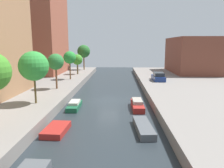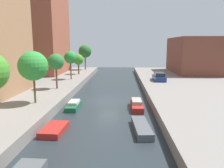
% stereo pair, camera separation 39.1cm
% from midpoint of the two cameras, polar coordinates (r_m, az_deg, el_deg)
% --- Properties ---
extents(ground_plane, '(84.00, 84.00, 0.00)m').
position_cam_midpoint_polar(ground_plane, '(27.85, -0.53, -4.32)').
color(ground_plane, '#232B30').
extents(apartment_tower_far, '(10.00, 13.10, 27.45)m').
position_cam_midpoint_polar(apartment_tower_far, '(50.14, -18.82, 18.57)').
color(apartment_tower_far, brown).
rests_on(apartment_tower_far, quay_left).
extents(low_block_right, '(10.00, 14.79, 7.64)m').
position_cam_midpoint_polar(low_block_right, '(51.49, 21.52, 7.09)').
color(low_block_right, brown).
rests_on(low_block_right, quay_right).
extents(street_tree_1, '(3.02, 3.02, 5.40)m').
position_cam_midpoint_polar(street_tree_1, '(23.51, -19.61, 4.48)').
color(street_tree_1, brown).
rests_on(street_tree_1, quay_left).
extents(street_tree_2, '(2.22, 2.22, 4.85)m').
position_cam_midpoint_polar(street_tree_2, '(30.74, -14.21, 5.64)').
color(street_tree_2, brown).
rests_on(street_tree_2, quay_left).
extents(street_tree_3, '(2.18, 2.18, 4.94)m').
position_cam_midpoint_polar(street_tree_3, '(38.94, -10.60, 6.83)').
color(street_tree_3, brown).
rests_on(street_tree_3, quay_left).
extents(street_tree_4, '(2.17, 2.17, 4.12)m').
position_cam_midpoint_polar(street_tree_4, '(45.69, -8.60, 6.35)').
color(street_tree_4, brown).
rests_on(street_tree_4, quay_left).
extents(street_tree_5, '(3.13, 3.13, 6.06)m').
position_cam_midpoint_polar(street_tree_5, '(53.83, -6.90, 8.52)').
color(street_tree_5, brown).
rests_on(street_tree_5, quay_left).
extents(parked_car, '(1.83, 4.41, 1.40)m').
position_cam_midpoint_polar(parked_car, '(37.97, 12.56, 1.78)').
color(parked_car, navy).
rests_on(parked_car, quay_right).
extents(moored_boat_left_1, '(1.81, 3.12, 0.49)m').
position_cam_midpoint_polar(moored_boat_left_1, '(18.48, -14.35, -11.51)').
color(moored_boat_left_1, maroon).
rests_on(moored_boat_left_1, ground_plane).
extents(moored_boat_left_2, '(1.25, 3.72, 0.79)m').
position_cam_midpoint_polar(moored_boat_left_2, '(24.76, -9.60, -5.52)').
color(moored_boat_left_2, '#195638').
rests_on(moored_boat_left_2, ground_plane).
extents(moored_boat_right_1, '(1.54, 4.46, 0.57)m').
position_cam_midpoint_polar(moored_boat_right_1, '(18.37, 8.40, -11.28)').
color(moored_boat_right_1, '#4C5156').
rests_on(moored_boat_right_1, ground_plane).
extents(moored_boat_right_2, '(1.27, 4.21, 0.97)m').
position_cam_midpoint_polar(moored_boat_right_2, '(24.39, 6.97, -5.50)').
color(moored_boat_right_2, maroon).
rests_on(moored_boat_right_2, ground_plane).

